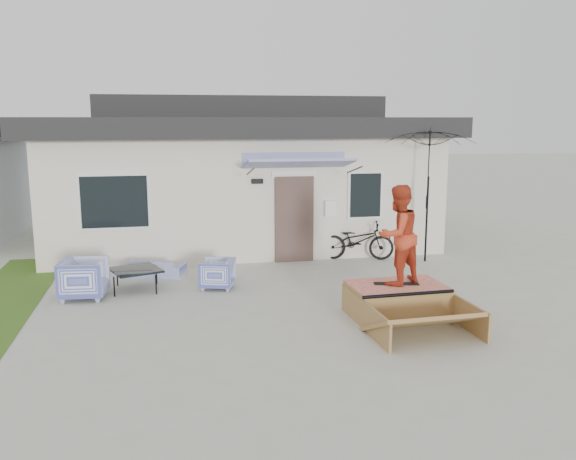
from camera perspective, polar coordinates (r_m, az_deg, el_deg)
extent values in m
plane|color=#B1B2A3|center=(10.42, 0.37, -8.91)|extent=(90.00, 90.00, 0.00)
cube|color=beige|center=(17.83, -4.96, 4.18)|extent=(10.00, 7.00, 3.00)
cube|color=black|center=(17.73, -5.05, 9.81)|extent=(10.80, 7.80, 0.50)
cube|color=black|center=(17.73, -5.08, 11.59)|extent=(7.50, 4.50, 0.60)
cube|color=brown|center=(14.59, 0.60, 1.01)|extent=(0.95, 0.08, 2.10)
cube|color=white|center=(14.25, -16.17, 2.60)|extent=(1.60, 0.06, 1.30)
cube|color=white|center=(15.00, 7.34, 3.31)|extent=(0.90, 0.06, 1.20)
cube|color=#3946AB|center=(13.93, 1.05, 6.36)|extent=(2.50, 1.09, 0.29)
imported|color=#3946AB|center=(13.71, -12.61, -3.23)|extent=(1.39, 0.84, 0.52)
imported|color=#3946AB|center=(12.39, -18.82, -4.21)|extent=(0.87, 0.92, 0.87)
imported|color=#3946AB|center=(12.52, -6.76, -4.00)|extent=(0.79, 0.82, 0.68)
cube|color=black|center=(12.71, -14.24, -4.58)|extent=(1.17, 1.17, 0.45)
imported|color=black|center=(14.99, 6.62, -0.63)|extent=(1.91, 1.10, 1.16)
cylinder|color=black|center=(14.99, 13.05, 1.00)|extent=(0.05, 0.05, 2.10)
imported|color=black|center=(14.90, 13.16, 3.65)|extent=(2.67, 2.57, 0.90)
cube|color=black|center=(10.91, 10.26, -5.00)|extent=(0.82, 0.37, 0.05)
imported|color=#BF3B1F|center=(10.71, 10.42, -0.30)|extent=(1.06, 0.97, 1.77)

